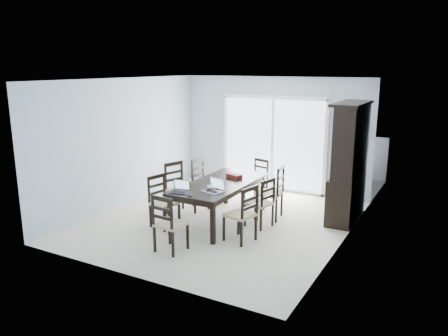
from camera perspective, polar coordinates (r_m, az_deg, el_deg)
The scene contains 24 objects.
floor at distance 8.23m, azimuth -0.47°, elevation -6.93°, with size 5.00×5.00×0.00m, color beige.
ceiling at distance 7.72m, azimuth -0.51°, elevation 11.48°, with size 5.00×5.00×0.00m, color white.
back_wall at distance 10.09m, azimuth 6.46°, elevation 4.40°, with size 4.50×0.02×2.60m, color #A4B4C3.
wall_left at distance 9.16m, azimuth -12.89°, elevation 3.25°, with size 0.02×5.00×2.60m, color #A4B4C3.
wall_right at distance 7.08m, azimuth 15.62°, elevation 0.20°, with size 0.02×5.00×2.60m, color #A4B4C3.
balcony at distance 11.29m, azimuth 8.22°, elevation -1.71°, with size 4.50×2.00×0.10m, color gray.
railing at distance 12.07m, azimuth 9.99°, elevation 2.13°, with size 4.50×0.06×1.10m, color #99999E.
dining_table at distance 8.02m, azimuth -0.48°, elevation -2.42°, with size 1.00×2.20×0.75m.
china_hutch at distance 8.37m, azimuth 16.01°, elevation 0.54°, with size 0.50×1.38×2.20m.
sliding_door at distance 10.11m, azimuth 6.38°, elevation 3.19°, with size 2.52×0.05×2.18m.
chair_left_near at distance 7.91m, azimuth -8.26°, elevation -3.56°, with size 0.49×0.48×1.08m.
chair_left_mid at distance 8.57m, azimuth -6.11°, elevation -1.88°, with size 0.56×0.56×1.16m.
chair_left_far at distance 9.01m, azimuth -2.85°, elevation -1.20°, with size 0.46×0.45×1.12m.
chair_right_near at distance 7.10m, azimuth 2.70°, elevation -5.25°, with size 0.51×0.50×1.11m.
chair_right_mid at distance 7.78m, azimuth 5.15°, elevation -3.87°, with size 0.48×0.47×1.05m.
chair_right_far at distance 8.22m, azimuth 6.60°, elevation -2.41°, with size 0.51×0.50×1.19m.
chair_end_near at distance 6.76m, azimuth -7.49°, elevation -6.47°, with size 0.43×0.44×1.07m.
chair_end_far at distance 9.45m, azimuth 4.52°, elevation -0.90°, with size 0.47×0.48×1.01m.
laptop_dark at distance 7.38m, azimuth -5.88°, elevation -2.86°, with size 0.33×0.26×0.20m.
laptop_silver at distance 7.37m, azimuth -1.57°, elevation -2.76°, with size 0.37×0.30×0.23m.
book_stack at distance 7.59m, azimuth -1.21°, elevation -2.55°, with size 0.34×0.31×0.04m.
cell_phone at distance 7.19m, azimuth -4.59°, elevation -3.62°, with size 0.12×0.05×0.01m, color black.
game_box at distance 8.30m, azimuth 1.33°, elevation -1.05°, with size 0.30×0.15×0.08m, color #501010.
hot_tub at distance 11.48m, azimuth 5.86°, elevation 1.29°, with size 2.08×1.92×0.94m.
Camera 1 is at (3.77, -6.74, 2.84)m, focal length 35.00 mm.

